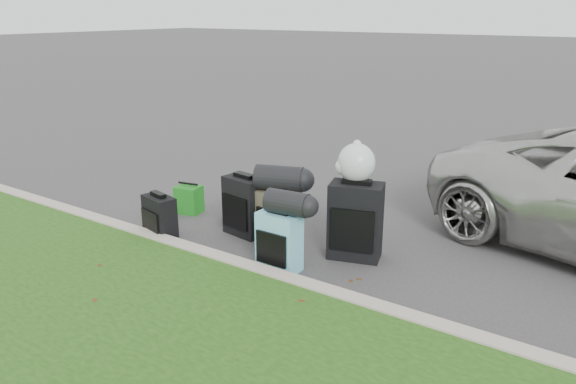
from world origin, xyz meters
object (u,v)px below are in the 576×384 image
Objects in this scene: tote_green at (189,199)px; suitcase_olive at (278,217)px; suitcase_teal at (279,242)px; suitcase_large_black_right at (355,221)px; suitcase_small_black at (160,218)px; tote_navy at (236,210)px; suitcase_large_black_left at (245,206)px.

suitcase_olive is at bearing -16.57° from tote_green.
suitcase_large_black_right is at bearing 55.02° from suitcase_teal.
suitcase_large_black_right reaches higher than suitcase_small_black.
suitcase_teal is 1.73× the size of tote_green.
tote_green is (-2.05, 0.76, -0.13)m from suitcase_teal.
suitcase_small_black is at bearing -175.97° from suitcase_teal.
tote_navy is (0.35, 1.00, -0.13)m from suitcase_small_black.
suitcase_large_black_right is (1.44, 0.15, 0.07)m from suitcase_large_black_left.
suitcase_large_black_right reaches higher than suitcase_olive.
tote_green is (-1.60, 0.15, -0.13)m from suitcase_olive.
suitcase_large_black_right is (2.18, 0.86, 0.16)m from suitcase_small_black.
suitcase_small_black is 1.67m from suitcase_teal.
tote_green is (-1.12, 0.17, -0.18)m from suitcase_large_black_left.
suitcase_large_black_right is at bearing 10.55° from suitcase_olive.
suitcase_small_black is 0.86× the size of suitcase_olive.
suitcase_olive reaches higher than tote_green.
suitcase_small_black is 2.35m from suitcase_large_black_right.
suitcase_olive is at bearing 126.49° from suitcase_teal.
suitcase_teal is at bearing -25.04° from tote_navy.
suitcase_teal is 1.59m from tote_navy.
suitcase_large_black_left reaches higher than tote_navy.
suitcase_olive reaches higher than suitcase_small_black.
suitcase_olive is 1.61m from tote_green.
suitcase_large_black_left is 0.48m from suitcase_olive.
suitcase_large_black_left is 1.14× the size of suitcase_teal.
suitcase_teal is 2.22× the size of tote_navy.
suitcase_teal is (1.67, 0.12, 0.05)m from suitcase_small_black.
suitcase_small_black is 1.46× the size of tote_green.
suitcase_olive is 0.98× the size of suitcase_teal.
suitcase_teal is at bearing -24.21° from suitcase_large_black_left.
tote_navy is (-0.39, 0.29, -0.22)m from suitcase_large_black_left.
suitcase_large_black_right reaches higher than suitcase_teal.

